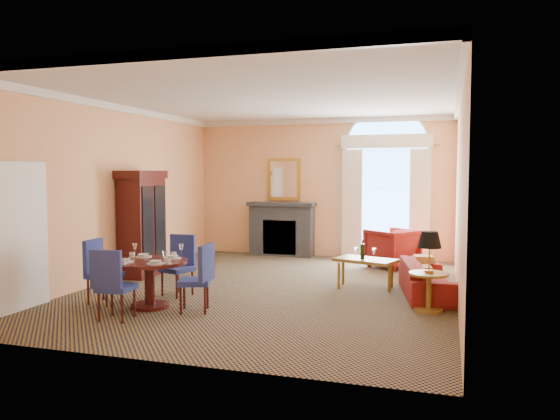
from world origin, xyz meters
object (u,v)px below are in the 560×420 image
(armoire, at_px, (142,225))
(sofa, at_px, (428,279))
(coffee_table, at_px, (365,261))
(armchair, at_px, (392,248))
(dining_table, at_px, (150,272))
(side_table, at_px, (429,261))

(armoire, height_order, sofa, armoire)
(armoire, xyz_separation_m, coffee_table, (4.24, 0.10, -0.50))
(armchair, bearing_deg, dining_table, 2.79)
(armoire, relative_size, coffee_table, 1.78)
(dining_table, distance_m, armchair, 5.39)
(armoire, xyz_separation_m, armchair, (4.47, 2.29, -0.56))
(armchair, height_order, coffee_table, coffee_table)
(armchair, relative_size, coffee_table, 0.79)
(armchair, distance_m, side_table, 3.59)
(side_table, bearing_deg, dining_table, -165.77)
(sofa, distance_m, coffee_table, 1.08)
(armoire, height_order, dining_table, armoire)
(coffee_table, bearing_deg, sofa, 2.96)
(sofa, relative_size, armchair, 2.10)
(armchair, relative_size, side_table, 0.80)
(coffee_table, distance_m, side_table, 1.69)
(sofa, relative_size, side_table, 1.67)
(armoire, relative_size, armchair, 2.25)
(dining_table, height_order, sofa, dining_table)
(sofa, bearing_deg, armoire, 77.39)
(coffee_table, bearing_deg, armchair, 101.87)
(armoire, height_order, coffee_table, armoire)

